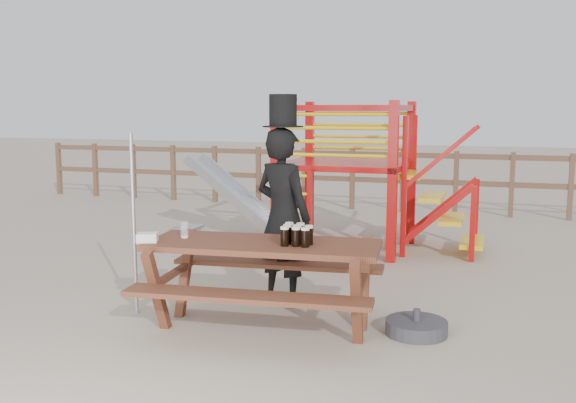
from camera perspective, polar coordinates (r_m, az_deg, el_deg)
The scene contains 10 objects.
ground at distance 6.22m, azimuth -4.68°, elevation -10.46°, with size 60.00×60.00×0.00m, color tan.
back_fence at distance 12.69m, azimuth 7.94°, elevation 2.51°, with size 15.09×0.09×1.20m.
playground_fort at distance 9.30m, azimuth 4.75°, elevation 2.56°, with size 4.71×1.84×2.10m.
picnic_table at distance 5.84m, azimuth -2.21°, elevation -6.49°, with size 2.23×1.66×0.81m.
man_with_hat at distance 6.52m, azimuth -0.44°, elevation -0.89°, with size 0.77×0.65×2.14m.
metal_pole at distance 6.36m, azimuth -13.55°, elevation -2.03°, with size 0.04×0.04×1.77m, color #B2B2B7.
parasol_base at distance 5.93m, azimuth 11.34°, elevation -10.90°, with size 0.55×0.55×0.23m.
paper_bag at distance 5.91m, azimuth -12.40°, elevation -3.14°, with size 0.18×0.14×0.08m, color white.
stout_pints at distance 5.66m, azimuth 0.72°, elevation -2.97°, with size 0.29×0.28×0.17m.
empty_glasses at distance 6.02m, azimuth -9.19°, elevation -2.56°, with size 0.07×0.07×0.15m.
Camera 1 is at (2.36, -5.40, 2.00)m, focal length 40.00 mm.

